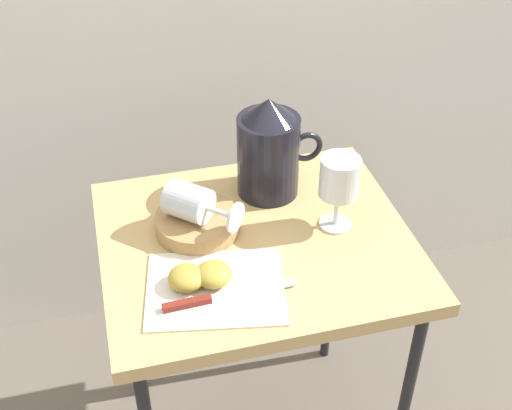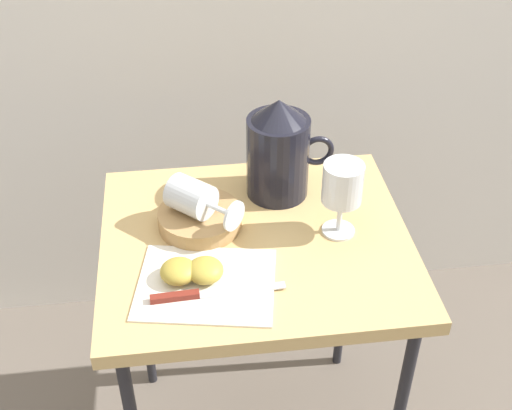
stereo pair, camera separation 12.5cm
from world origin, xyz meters
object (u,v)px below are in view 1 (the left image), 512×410
pitcher (269,155)px  apple_half_right (213,274)px  table (256,261)px  basket_tray (197,223)px  wine_glass_upright (339,180)px  wine_glass_tipped_near (191,203)px  knife (210,299)px  apple_half_left (187,278)px

pitcher → apple_half_right: bearing=-124.3°
pitcher → apple_half_right: size_ratio=3.29×
table → basket_tray: bearing=153.5°
pitcher → wine_glass_upright: pitcher is taller
wine_glass_tipped_near → knife: (-0.01, -0.20, -0.06)m
basket_tray → apple_half_left: (-0.05, -0.15, 0.00)m
wine_glass_upright → knife: (-0.28, -0.15, -0.10)m
wine_glass_upright → pitcher: bearing=124.7°
apple_half_left → knife: 0.06m
knife → apple_half_left: bearing=122.6°
pitcher → wine_glass_upright: 0.17m
basket_tray → pitcher: 0.20m
table → wine_glass_upright: (0.16, 0.00, 0.17)m
table → wine_glass_tipped_near: 0.18m
wine_glass_upright → apple_half_left: bearing=-162.0°
wine_glass_tipped_near → apple_half_left: (-0.04, -0.15, -0.05)m
basket_tray → pitcher: pitcher is taller
table → basket_tray: size_ratio=4.07×
basket_tray → pitcher: (0.17, 0.09, 0.07)m
table → apple_half_right: (-0.10, -0.10, 0.08)m
wine_glass_upright → apple_half_right: (-0.27, -0.11, -0.08)m
wine_glass_upright → table: bearing=-178.9°
basket_tray → apple_half_right: size_ratio=2.48×
wine_glass_tipped_near → apple_half_right: size_ratio=2.30×
wine_glass_tipped_near → apple_half_right: bearing=-86.2°
table → wine_glass_tipped_near: bearing=156.2°
wine_glass_upright → wine_glass_tipped_near: 0.28m
pitcher → wine_glass_tipped_near: 0.20m
wine_glass_upright → apple_half_right: 0.30m
wine_glass_tipped_near → knife: 0.21m
wine_glass_upright → apple_half_right: wine_glass_upright is taller
pitcher → knife: size_ratio=0.91×
pitcher → basket_tray: bearing=-151.1°
apple_half_right → pitcher: bearing=55.7°
pitcher → wine_glass_tipped_near: bearing=-152.2°
table → apple_half_left: bearing=-146.8°
basket_tray → wine_glass_upright: wine_glass_upright is taller
table → apple_half_left: 0.20m
wine_glass_upright → wine_glass_tipped_near: bearing=170.3°
basket_tray → apple_half_left: bearing=-107.3°
apple_half_left → apple_half_right: size_ratio=1.00×
wine_glass_upright → apple_half_left: (-0.31, -0.10, -0.08)m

